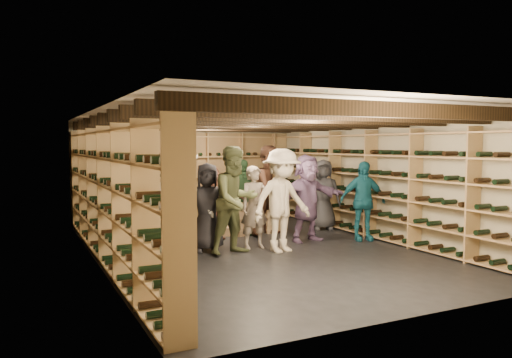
{
  "coord_description": "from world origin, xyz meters",
  "views": [
    {
      "loc": [
        -3.87,
        -8.0,
        1.87
      ],
      "look_at": [
        0.1,
        0.2,
        1.23
      ],
      "focal_mm": 35.0,
      "sensor_mm": 36.0,
      "label": 1
    }
  ],
  "objects": [
    {
      "name": "ground",
      "position": [
        0.0,
        0.0,
        0.0
      ],
      "size": [
        8.0,
        8.0,
        0.0
      ],
      "primitive_type": "plane",
      "color": "black",
      "rests_on": "ground"
    },
    {
      "name": "walls",
      "position": [
        0.0,
        0.0,
        1.2
      ],
      "size": [
        5.52,
        8.02,
        2.4
      ],
      "color": "tan",
      "rests_on": "ground"
    },
    {
      "name": "ceiling",
      "position": [
        0.0,
        0.0,
        2.4
      ],
      "size": [
        5.5,
        8.0,
        0.01
      ],
      "primitive_type": "cube",
      "color": "#BFB2A3",
      "rests_on": "walls"
    },
    {
      "name": "ceiling_joists",
      "position": [
        0.0,
        0.0,
        2.26
      ],
      "size": [
        5.4,
        7.12,
        0.18
      ],
      "color": "black",
      "rests_on": "ground"
    },
    {
      "name": "wine_rack_left",
      "position": [
        -2.57,
        0.0,
        1.08
      ],
      "size": [
        0.32,
        7.5,
        2.15
      ],
      "color": "#A3774F",
      "rests_on": "ground"
    },
    {
      "name": "wine_rack_right",
      "position": [
        2.57,
        0.0,
        1.08
      ],
      "size": [
        0.32,
        7.5,
        2.15
      ],
      "color": "#A3774F",
      "rests_on": "ground"
    },
    {
      "name": "wine_rack_back",
      "position": [
        0.0,
        3.83,
        1.07
      ],
      "size": [
        4.7,
        0.3,
        2.15
      ],
      "color": "#A3774F",
      "rests_on": "ground"
    },
    {
      "name": "crate_stack_left",
      "position": [
        0.35,
        1.3,
        0.34
      ],
      "size": [
        0.58,
        0.47,
        0.68
      ],
      "rotation": [
        0.0,
        0.0,
        0.33
      ],
      "color": "tan",
      "rests_on": "ground"
    },
    {
      "name": "crate_stack_right",
      "position": [
        1.03,
        1.3,
        0.34
      ],
      "size": [
        0.54,
        0.4,
        0.68
      ],
      "rotation": [
        0.0,
        0.0,
        0.15
      ],
      "color": "tan",
      "rests_on": "ground"
    },
    {
      "name": "crate_loose",
      "position": [
        -0.13,
        1.45,
        0.09
      ],
      "size": [
        0.59,
        0.49,
        0.17
      ],
      "primitive_type": "cube",
      "rotation": [
        0.0,
        0.0,
        -0.39
      ],
      "color": "tan",
      "rests_on": "ground"
    },
    {
      "name": "person_0",
      "position": [
        -0.88,
        0.12,
        0.77
      ],
      "size": [
        0.87,
        0.69,
        1.55
      ],
      "primitive_type": "imported",
      "rotation": [
        0.0,
        0.0,
        -0.3
      ],
      "color": "black",
      "rests_on": "ground"
    },
    {
      "name": "person_2",
      "position": [
        -0.52,
        -0.29,
        0.92
      ],
      "size": [
        1.02,
        0.87,
        1.84
      ],
      "primitive_type": "imported",
      "rotation": [
        0.0,
        0.0,
        0.22
      ],
      "color": "#4A512F",
      "rests_on": "ground"
    },
    {
      "name": "person_3",
      "position": [
        0.26,
        -0.5,
        0.89
      ],
      "size": [
        1.24,
        0.83,
        1.79
      ],
      "primitive_type": "imported",
      "rotation": [
        0.0,
        0.0,
        0.15
      ],
      "color": "beige",
      "rests_on": "ground"
    },
    {
      "name": "person_4",
      "position": [
        2.18,
        -0.26,
        0.77
      ],
      "size": [
        0.97,
        0.63,
        1.54
      ],
      "primitive_type": "imported",
      "rotation": [
        0.0,
        0.0,
        -0.31
      ],
      "color": "#196075",
      "rests_on": "ground"
    },
    {
      "name": "person_5",
      "position": [
        -0.47,
        1.06,
        0.74
      ],
      "size": [
        1.41,
        0.58,
        1.48
      ],
      "primitive_type": "imported",
      "rotation": [
        0.0,
        0.0,
        0.11
      ],
      "color": "brown",
      "rests_on": "ground"
    },
    {
      "name": "person_7",
      "position": [
        -0.04,
        -0.04,
        0.74
      ],
      "size": [
        0.54,
        0.36,
        1.48
      ],
      "primitive_type": "imported",
      "rotation": [
        0.0,
        0.0,
        -0.01
      ],
      "color": "gray",
      "rests_on": "ground"
    },
    {
      "name": "person_8",
      "position": [
        0.84,
        1.02,
        0.92
      ],
      "size": [
        1.09,
        0.98,
        1.84
      ],
      "primitive_type": "imported",
      "rotation": [
        0.0,
        0.0,
        0.39
      ],
      "color": "#492B1E",
      "rests_on": "ground"
    },
    {
      "name": "person_9",
      "position": [
        -1.42,
        0.04,
        0.95
      ],
      "size": [
        1.23,
        0.7,
        1.9
      ],
      "primitive_type": "imported",
      "rotation": [
        0.0,
        0.0,
        -0.0
      ],
      "color": "beige",
      "rests_on": "ground"
    },
    {
      "name": "person_10",
      "position": [
        0.31,
        1.3,
        0.78
      ],
      "size": [
        0.96,
        0.51,
        1.56
      ],
      "primitive_type": "imported",
      "rotation": [
        0.0,
        0.0,
        -0.14
      ],
      "color": "#244326",
      "rests_on": "ground"
    },
    {
      "name": "person_11",
      "position": [
        1.16,
        0.14,
        0.84
      ],
      "size": [
        1.6,
        0.66,
        1.68
      ],
      "primitive_type": "imported",
      "rotation": [
        0.0,
        0.0,
        0.11
      ],
      "color": "slate",
      "rests_on": "ground"
    },
    {
      "name": "person_12",
      "position": [
        2.18,
        1.1,
        0.77
      ],
      "size": [
        0.88,
        0.74,
        1.54
      ],
      "primitive_type": "imported",
      "rotation": [
        0.0,
        0.0,
        -0.4
      ],
      "color": "#323237",
      "rests_on": "ground"
    }
  ]
}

